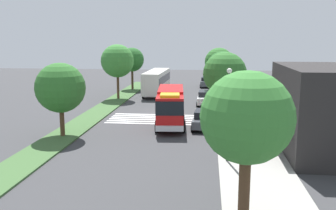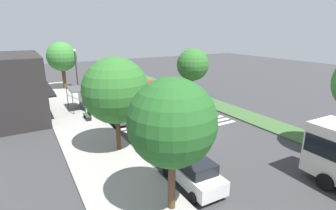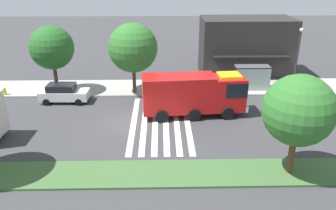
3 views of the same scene
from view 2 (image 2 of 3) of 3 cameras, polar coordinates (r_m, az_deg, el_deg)
ground_plane at (r=23.50m, az=5.38°, el=-5.95°), size 120.00×120.00×0.00m
sidewalk at (r=20.17m, az=-14.86°, el=-10.19°), size 60.00×4.85×0.14m
median_strip at (r=28.26m, az=17.89°, el=-2.64°), size 60.00×3.00×0.14m
crosswalk at (r=25.37m, az=2.18°, el=-4.15°), size 4.95×10.80×0.01m
fire_truck at (r=26.62m, az=-4.20°, el=1.47°), size 9.11×3.31×3.66m
parked_car_mid at (r=15.64m, az=5.49°, el=-14.42°), size 4.62×2.13×1.79m
parked_car_east at (r=26.15m, az=-10.96°, el=-1.78°), size 4.58×2.28×1.71m
bus_stop_shelter at (r=30.83m, az=-19.30°, el=2.31°), size 3.50×1.40×2.46m
bench_near_shelter at (r=27.39m, az=-17.40°, el=-2.05°), size 1.60×0.50×0.90m
street_lamp at (r=34.46m, az=-19.72°, el=7.19°), size 0.36×0.36×6.50m
storefront_building at (r=30.61m, az=-30.98°, el=3.45°), size 10.48×6.04×6.55m
sidewalk_tree_west at (r=11.91m, az=0.90°, el=-3.98°), size 4.25×4.25×6.77m
sidewalk_tree_center at (r=18.81m, az=-11.55°, el=3.14°), size 4.83×4.83×6.99m
sidewalk_tree_east at (r=42.32m, az=-22.58°, el=9.87°), size 4.37×4.37×7.07m
median_tree_center at (r=35.03m, az=5.52°, el=8.90°), size 4.32×4.32×6.41m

